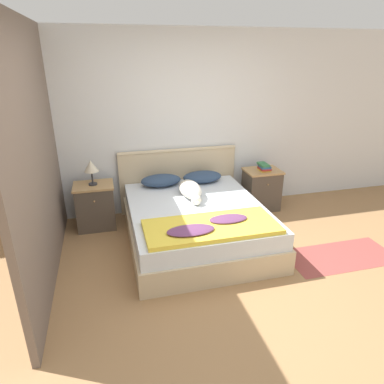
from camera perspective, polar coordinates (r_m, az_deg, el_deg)
The scene contains 14 objects.
ground_plane at distance 3.59m, azimuth 5.33°, elevation -16.18°, with size 16.00×16.00×0.00m, color #997047.
wall_back at distance 4.96m, azimuth -2.50°, elevation 11.14°, with size 9.00×0.06×2.55m.
wall_side_left at distance 3.86m, azimuth -24.12°, elevation 6.05°, with size 0.06×3.10×2.55m.
bed at distance 4.30m, azimuth 0.66°, elevation -5.26°, with size 1.65×1.96×0.49m.
headboard at distance 5.10m, azimuth -2.27°, elevation 2.33°, with size 1.73×0.06×0.95m.
nightstand_left at distance 4.79m, azimuth -15.78°, elevation -2.24°, with size 0.52×0.42×0.62m.
nightstand_right at distance 5.27m, azimuth 11.47°, elevation 0.45°, with size 0.52×0.42×0.62m.
pillow_left at distance 4.80m, azimuth -5.20°, elevation 1.93°, with size 0.56×0.33×0.16m.
pillow_right at distance 4.93m, azimuth 1.73°, elevation 2.54°, with size 0.56×0.33×0.16m.
quilt at distance 3.63m, azimuth 3.10°, elevation -5.77°, with size 1.42×0.62×0.09m.
dog at distance 4.43m, azimuth -0.21°, elevation 0.35°, with size 0.27×0.75×0.18m.
book_stack at distance 5.13m, azimuth 11.92°, elevation 4.08°, with size 0.16×0.21×0.11m.
table_lamp at distance 4.59m, azimuth -16.49°, elevation 4.06°, with size 0.18×0.18×0.34m.
rug at distance 4.45m, azimuth 23.50°, elevation -9.78°, with size 1.28×0.60×0.00m.
Camera 1 is at (-1.01, -2.63, 2.22)m, focal length 32.00 mm.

